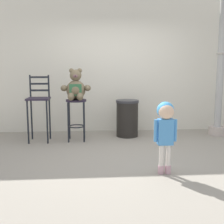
{
  "coord_description": "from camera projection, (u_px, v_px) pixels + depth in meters",
  "views": [
    {
      "loc": [
        -0.53,
        -4.61,
        1.44
      ],
      "look_at": [
        -0.16,
        0.19,
        0.69
      ],
      "focal_mm": 46.63,
      "sensor_mm": 36.0,
      "label": 1
    }
  ],
  "objects": [
    {
      "name": "ground_plane",
      "position": [
        123.0,
        155.0,
        4.8
      ],
      "size": [
        24.0,
        24.0,
        0.0
      ],
      "primitive_type": "plane",
      "color": "gray"
    },
    {
      "name": "teddy_bear",
      "position": [
        76.0,
        88.0,
        5.58
      ],
      "size": [
        0.58,
        0.52,
        0.6
      ],
      "color": "brown",
      "rests_on": "bar_stool_with_teddy"
    },
    {
      "name": "trash_bin",
      "position": [
        127.0,
        118.0,
        6.07
      ],
      "size": [
        0.48,
        0.48,
        0.76
      ],
      "color": "black",
      "rests_on": "ground_plane"
    },
    {
      "name": "lamppost",
      "position": [
        220.0,
        79.0,
        6.05
      ],
      "size": [
        0.35,
        0.35,
        2.97
      ],
      "color": "#B7A89F",
      "rests_on": "ground_plane"
    },
    {
      "name": "child_walking",
      "position": [
        166.0,
        122.0,
        3.87
      ],
      "size": [
        0.31,
        0.25,
        0.98
      ],
      "rotation": [
        0.0,
        0.0,
        0.27
      ],
      "color": "#C295A3",
      "rests_on": "ground_plane"
    },
    {
      "name": "bar_stool_with_teddy",
      "position": [
        76.0,
        111.0,
        5.68
      ],
      "size": [
        0.4,
        0.4,
        0.82
      ],
      "color": "#261E30",
      "rests_on": "ground_plane"
    },
    {
      "name": "building_wall",
      "position": [
        113.0,
        61.0,
        6.57
      ],
      "size": [
        7.66,
        0.3,
        3.17
      ],
      "primitive_type": "cube",
      "color": "beige",
      "rests_on": "ground_plane"
    },
    {
      "name": "bar_chair_empty",
      "position": [
        39.0,
        103.0,
        5.62
      ],
      "size": [
        0.42,
        0.42,
        1.29
      ],
      "color": "#261E30",
      "rests_on": "ground_plane"
    }
  ]
}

